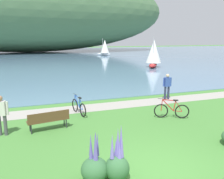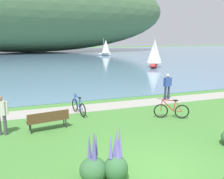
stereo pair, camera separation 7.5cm
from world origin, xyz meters
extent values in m
plane|color=#478438|center=(0.00, 0.00, 0.00)|extent=(200.00, 200.00, 0.00)
cube|color=#5B7F9E|center=(0.00, 48.63, 0.02)|extent=(180.00, 80.00, 0.04)
ellipsoid|color=#4C7047|center=(-3.25, 64.79, 11.64)|extent=(80.23, 28.00, 23.19)
cube|color=#A39E93|center=(0.00, 7.11, 0.01)|extent=(60.00, 1.50, 0.01)
cube|color=brown|center=(-2.96, 4.51, 0.45)|extent=(1.85, 0.74, 0.05)
cube|color=brown|center=(-2.93, 4.30, 0.68)|extent=(1.79, 0.31, 0.40)
cylinder|color=#2D2D33|center=(-3.74, 4.56, 0.23)|extent=(0.05, 0.05, 0.45)
cylinder|color=#2D2D33|center=(-2.23, 4.79, 0.23)|extent=(0.05, 0.05, 0.45)
cylinder|color=#2D2D33|center=(-3.69, 4.23, 0.23)|extent=(0.05, 0.05, 0.45)
cylinder|color=#2D2D33|center=(-2.18, 4.45, 0.23)|extent=(0.05, 0.05, 0.45)
torus|color=black|center=(-1.35, 6.72, 0.36)|extent=(0.21, 0.72, 0.72)
torus|color=black|center=(-1.14, 5.70, 0.36)|extent=(0.21, 0.72, 0.72)
cylinder|color=#1E4CB2|center=(-1.28, 6.39, 0.67)|extent=(0.17, 0.60, 0.61)
cylinder|color=#1E4CB2|center=(-1.28, 6.35, 0.94)|extent=(0.18, 0.65, 0.09)
cylinder|color=#1E4CB2|center=(-1.22, 6.07, 0.65)|extent=(0.07, 0.13, 0.54)
cylinder|color=#1E4CB2|center=(-1.18, 5.90, 0.37)|extent=(0.12, 0.42, 0.05)
cylinder|color=#1E4CB2|center=(-1.17, 5.86, 0.64)|extent=(0.10, 0.37, 0.56)
cylinder|color=#1E4CB2|center=(-1.35, 6.70, 0.66)|extent=(0.05, 0.09, 0.60)
cube|color=black|center=(-1.21, 6.03, 0.94)|extent=(0.15, 0.26, 0.05)
cylinder|color=black|center=(-1.34, 6.67, 1.00)|extent=(0.12, 0.47, 0.02)
torus|color=black|center=(2.61, 4.26, 0.36)|extent=(0.68, 0.36, 0.72)
torus|color=black|center=(3.55, 3.81, 0.36)|extent=(0.68, 0.36, 0.72)
cylinder|color=red|center=(2.91, 4.11, 0.67)|extent=(0.57, 0.30, 0.61)
cylinder|color=red|center=(2.95, 4.10, 0.94)|extent=(0.61, 0.32, 0.09)
cylinder|color=red|center=(3.21, 3.97, 0.65)|extent=(0.13, 0.09, 0.54)
cylinder|color=red|center=(3.36, 3.90, 0.37)|extent=(0.40, 0.21, 0.05)
cylinder|color=red|center=(3.40, 3.88, 0.64)|extent=(0.34, 0.18, 0.56)
cylinder|color=red|center=(2.63, 4.25, 0.66)|extent=(0.09, 0.07, 0.60)
cube|color=black|center=(3.24, 3.95, 0.94)|extent=(0.26, 0.19, 0.05)
cylinder|color=black|center=(2.65, 4.24, 1.00)|extent=(0.44, 0.23, 0.02)
cylinder|color=#282D47|center=(4.75, 7.33, 0.44)|extent=(0.14, 0.14, 0.88)
cylinder|color=#282D47|center=(4.99, 7.32, 0.44)|extent=(0.14, 0.14, 0.88)
cube|color=#334CA5|center=(4.87, 7.33, 1.18)|extent=(0.39, 0.24, 0.60)
sphere|color=beige|center=(4.87, 7.33, 1.60)|extent=(0.22, 0.22, 0.22)
cylinder|color=#334CA5|center=(4.61, 7.34, 1.18)|extent=(0.09, 0.09, 0.56)
cylinder|color=#334CA5|center=(5.13, 7.31, 1.18)|extent=(0.09, 0.09, 0.56)
cylinder|color=#4C4C51|center=(-4.93, 4.54, 0.44)|extent=(0.14, 0.14, 0.88)
cylinder|color=#4C4C51|center=(-4.69, 4.48, 0.44)|extent=(0.14, 0.14, 0.88)
cube|color=silver|center=(-4.81, 4.51, 1.18)|extent=(0.42, 0.31, 0.60)
sphere|color=#9E7051|center=(-4.81, 4.51, 1.60)|extent=(0.22, 0.22, 0.22)
cylinder|color=silver|center=(-4.56, 4.44, 1.18)|extent=(0.09, 0.09, 0.56)
ellipsoid|color=#386B3D|center=(-2.04, 0.09, 0.35)|extent=(0.78, 0.78, 0.71)
cylinder|color=#386B3D|center=(-2.08, 0.33, 0.62)|extent=(0.02, 0.02, 0.12)
cone|color=#6B5BB7|center=(-2.08, 0.33, 1.01)|extent=(0.11, 0.11, 0.66)
cylinder|color=#386B3D|center=(-2.01, 0.05, 0.62)|extent=(0.02, 0.02, 0.12)
cone|color=#6B5BB7|center=(-2.01, 0.05, 1.10)|extent=(0.14, 0.14, 0.83)
cylinder|color=#386B3D|center=(-2.00, 0.02, 0.62)|extent=(0.02, 0.02, 0.12)
cone|color=#6B5BB7|center=(-2.00, 0.02, 1.11)|extent=(0.11, 0.11, 0.85)
cylinder|color=#386B3D|center=(-2.11, 0.16, 0.62)|extent=(0.02, 0.02, 0.12)
cone|color=#6B5BB7|center=(-2.11, 0.16, 0.95)|extent=(0.12, 0.12, 0.53)
cylinder|color=#386B3D|center=(-1.89, 0.27, 0.62)|extent=(0.02, 0.02, 0.12)
cone|color=#6B5BB7|center=(-1.89, 0.27, 1.04)|extent=(0.09, 0.09, 0.71)
ellipsoid|color=#386B3D|center=(-1.42, -0.08, 0.37)|extent=(0.71, 0.71, 0.74)
cylinder|color=#386B3D|center=(-1.57, -0.08, 0.65)|extent=(0.02, 0.02, 0.12)
cone|color=#8470D1|center=(-1.57, -0.08, 1.08)|extent=(0.12, 0.12, 0.73)
cylinder|color=#386B3D|center=(-1.37, -0.13, 0.65)|extent=(0.02, 0.02, 0.12)
cone|color=#8470D1|center=(-1.37, -0.13, 0.96)|extent=(0.14, 0.14, 0.49)
cylinder|color=#386B3D|center=(-1.40, 0.05, 0.65)|extent=(0.02, 0.02, 0.12)
cone|color=#8470D1|center=(-1.40, 0.05, 0.97)|extent=(0.14, 0.14, 0.51)
cylinder|color=#386B3D|center=(-1.26, 0.03, 0.65)|extent=(0.02, 0.02, 0.12)
cone|color=#8470D1|center=(-1.26, 0.03, 1.17)|extent=(0.14, 0.14, 0.93)
cylinder|color=#386B3D|center=(-1.29, -0.10, 0.65)|extent=(0.02, 0.02, 0.12)
cone|color=#8470D1|center=(-1.29, -0.10, 1.09)|extent=(0.14, 0.14, 0.75)
cylinder|color=#386B3D|center=(-1.39, -0.06, 0.65)|extent=(0.02, 0.02, 0.12)
cone|color=#8470D1|center=(-1.39, -0.06, 1.15)|extent=(0.14, 0.14, 0.87)
ellipsoid|color=#B22323|center=(12.34, 22.61, 0.34)|extent=(2.85, 3.37, 0.61)
cylinder|color=#B2B2B2|center=(12.18, 22.39, 2.38)|extent=(0.09, 0.09, 3.47)
cone|color=white|center=(12.53, 22.87, 2.21)|extent=(2.88, 2.88, 3.12)
ellipsoid|color=white|center=(12.69, 46.23, 0.33)|extent=(3.05, 2.87, 0.57)
cylinder|color=#B2B2B2|center=(12.50, 46.40, 2.25)|extent=(0.08, 0.08, 3.27)
cone|color=white|center=(12.92, 46.03, 2.09)|extent=(2.74, 2.74, 2.95)
camera|label=1|loc=(-3.57, -5.75, 4.02)|focal=37.75mm
camera|label=2|loc=(-3.50, -5.78, 4.02)|focal=37.75mm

